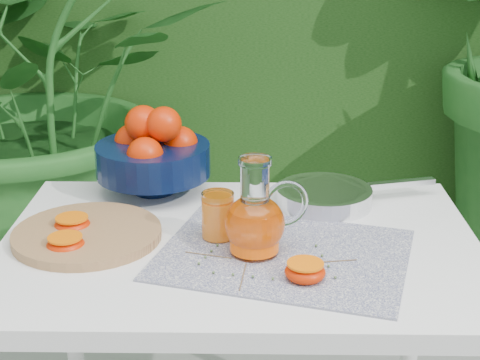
{
  "coord_description": "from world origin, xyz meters",
  "views": [
    {
      "loc": [
        -0.1,
        -1.42,
        1.41
      ],
      "look_at": [
        -0.12,
        -0.01,
        0.88
      ],
      "focal_mm": 55.0,
      "sensor_mm": 36.0,
      "label": 1
    }
  ],
  "objects_px": {
    "cutting_board": "(87,234)",
    "juice_pitcher": "(256,221)",
    "saute_pan": "(325,195)",
    "white_table": "(240,276)",
    "fruit_bowl": "(153,152)"
  },
  "relations": [
    {
      "from": "juice_pitcher",
      "to": "saute_pan",
      "type": "distance_m",
      "value": 0.32
    },
    {
      "from": "cutting_board",
      "to": "fruit_bowl",
      "type": "height_order",
      "value": "fruit_bowl"
    },
    {
      "from": "white_table",
      "to": "juice_pitcher",
      "type": "relative_size",
      "value": 4.99
    },
    {
      "from": "juice_pitcher",
      "to": "saute_pan",
      "type": "relative_size",
      "value": 0.49
    },
    {
      "from": "juice_pitcher",
      "to": "saute_pan",
      "type": "bearing_deg",
      "value": 58.24
    },
    {
      "from": "fruit_bowl",
      "to": "juice_pitcher",
      "type": "bearing_deg",
      "value": -54.55
    },
    {
      "from": "saute_pan",
      "to": "juice_pitcher",
      "type": "bearing_deg",
      "value": -121.76
    },
    {
      "from": "white_table",
      "to": "fruit_bowl",
      "type": "distance_m",
      "value": 0.4
    },
    {
      "from": "fruit_bowl",
      "to": "juice_pitcher",
      "type": "relative_size",
      "value": 1.55
    },
    {
      "from": "white_table",
      "to": "cutting_board",
      "type": "height_order",
      "value": "cutting_board"
    },
    {
      "from": "cutting_board",
      "to": "juice_pitcher",
      "type": "xyz_separation_m",
      "value": [
        0.35,
        -0.07,
        0.06
      ]
    },
    {
      "from": "fruit_bowl",
      "to": "juice_pitcher",
      "type": "distance_m",
      "value": 0.42
    },
    {
      "from": "fruit_bowl",
      "to": "juice_pitcher",
      "type": "xyz_separation_m",
      "value": [
        0.25,
        -0.34,
        -0.03
      ]
    },
    {
      "from": "white_table",
      "to": "juice_pitcher",
      "type": "height_order",
      "value": "juice_pitcher"
    },
    {
      "from": "cutting_board",
      "to": "saute_pan",
      "type": "relative_size",
      "value": 0.76
    }
  ]
}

